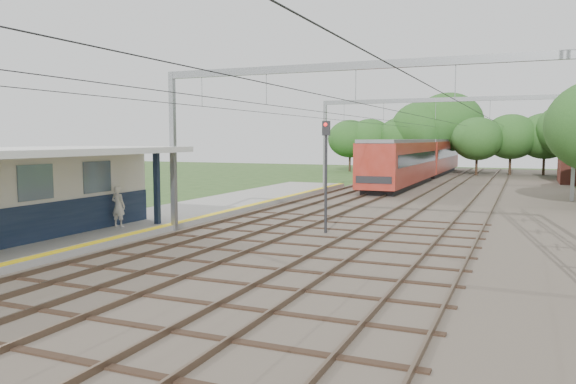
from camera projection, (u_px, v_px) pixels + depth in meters
The scene contains 9 objects.
ballast_bed at pixel (434, 204), 34.99m from camera, with size 18.00×90.00×0.10m, color #473D33.
platform at pixel (114, 229), 24.80m from camera, with size 5.00×52.00×0.35m, color gray.
yellow_stripe at pixel (156, 228), 23.90m from camera, with size 0.45×52.00×0.01m, color yellow.
rail_tracks at pixel (395, 201), 35.95m from camera, with size 11.80×88.00×0.15m.
catenary_system at pixel (412, 113), 30.39m from camera, with size 17.22×88.00×7.00m.
tree_band at pixel (473, 131), 59.44m from camera, with size 31.72×30.88×8.82m.
person at pixel (118, 206), 24.10m from camera, with size 0.65×0.43×1.79m, color silver.
train at pixel (421, 158), 56.06m from camera, with size 3.04×37.82×3.98m.
signal_post at pixel (326, 161), 23.80m from camera, with size 0.37×0.32×4.89m.
Camera 1 is at (9.18, -5.57, 4.13)m, focal length 35.00 mm.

